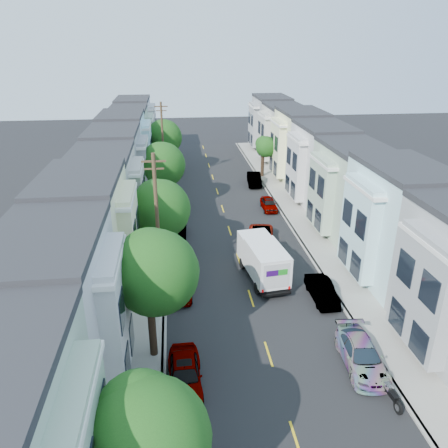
% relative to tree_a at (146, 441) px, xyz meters
% --- Properties ---
extents(ground, '(160.00, 160.00, 0.00)m').
position_rel_tree_a_xyz_m(ground, '(6.30, 15.15, -4.47)').
color(ground, black).
rests_on(ground, ground).
extents(road_slab, '(12.00, 70.00, 0.02)m').
position_rel_tree_a_xyz_m(road_slab, '(6.30, 30.15, -4.46)').
color(road_slab, black).
rests_on(road_slab, ground).
extents(curb_left, '(0.30, 70.00, 0.15)m').
position_rel_tree_a_xyz_m(curb_left, '(0.25, 30.15, -4.39)').
color(curb_left, gray).
rests_on(curb_left, ground).
extents(curb_right, '(0.30, 70.00, 0.15)m').
position_rel_tree_a_xyz_m(curb_right, '(12.35, 30.15, -4.39)').
color(curb_right, gray).
rests_on(curb_right, ground).
extents(sidewalk_left, '(2.60, 70.00, 0.15)m').
position_rel_tree_a_xyz_m(sidewalk_left, '(-1.05, 30.15, -4.39)').
color(sidewalk_left, gray).
rests_on(sidewalk_left, ground).
extents(sidewalk_right, '(2.60, 70.00, 0.15)m').
position_rel_tree_a_xyz_m(sidewalk_right, '(13.65, 30.15, -4.39)').
color(sidewalk_right, gray).
rests_on(sidewalk_right, ground).
extents(centerline, '(0.12, 70.00, 0.01)m').
position_rel_tree_a_xyz_m(centerline, '(6.30, 30.15, -4.47)').
color(centerline, gold).
rests_on(centerline, ground).
extents(townhouse_row_left, '(5.00, 70.00, 8.50)m').
position_rel_tree_a_xyz_m(townhouse_row_left, '(-4.85, 30.15, -4.47)').
color(townhouse_row_left, '#A4BEA2').
rests_on(townhouse_row_left, ground).
extents(townhouse_row_right, '(5.00, 70.00, 8.50)m').
position_rel_tree_a_xyz_m(townhouse_row_right, '(17.45, 30.15, -4.47)').
color(townhouse_row_right, '#A4BEA2').
rests_on(townhouse_row_right, ground).
extents(tree_a, '(4.30, 4.30, 6.64)m').
position_rel_tree_a_xyz_m(tree_a, '(0.00, 0.00, 0.00)').
color(tree_a, black).
rests_on(tree_a, ground).
extents(tree_b, '(4.70, 4.70, 7.80)m').
position_rel_tree_a_xyz_m(tree_b, '(0.00, 9.81, 0.95)').
color(tree_b, black).
rests_on(tree_b, ground).
extents(tree_c, '(4.70, 4.70, 7.07)m').
position_rel_tree_a_xyz_m(tree_c, '(0.00, 21.28, 0.24)').
color(tree_c, black).
rests_on(tree_c, ground).
extents(tree_d, '(4.70, 4.70, 7.36)m').
position_rel_tree_a_xyz_m(tree_d, '(0.00, 33.50, 0.52)').
color(tree_d, black).
rests_on(tree_d, ground).
extents(tree_e, '(4.70, 4.70, 7.42)m').
position_rel_tree_a_xyz_m(tree_e, '(0.00, 47.15, 0.59)').
color(tree_e, black).
rests_on(tree_e, ground).
extents(tree_far_r, '(2.74, 2.74, 5.43)m').
position_rel_tree_a_xyz_m(tree_far_r, '(13.19, 44.58, -0.47)').
color(tree_far_r, black).
rests_on(tree_far_r, ground).
extents(utility_pole_near, '(1.60, 0.26, 10.00)m').
position_rel_tree_a_xyz_m(utility_pole_near, '(0.00, 17.15, 0.68)').
color(utility_pole_near, '#42301E').
rests_on(utility_pole_near, ground).
extents(utility_pole_far, '(1.60, 0.26, 10.00)m').
position_rel_tree_a_xyz_m(utility_pole_far, '(0.00, 43.15, 0.68)').
color(utility_pole_far, '#42301E').
rests_on(utility_pole_far, ground).
extents(fedex_truck, '(2.38, 6.17, 2.96)m').
position_rel_tree_a_xyz_m(fedex_truck, '(7.65, 17.91, -2.81)').
color(fedex_truck, white).
rests_on(fedex_truck, ground).
extents(lead_sedan, '(2.92, 5.06, 1.33)m').
position_rel_tree_a_xyz_m(lead_sedan, '(8.79, 24.05, -3.80)').
color(lead_sedan, black).
rests_on(lead_sedan, ground).
extents(parked_left_b, '(1.82, 4.64, 1.50)m').
position_rel_tree_a_xyz_m(parked_left_b, '(1.40, 7.23, -3.72)').
color(parked_left_b, black).
rests_on(parked_left_b, ground).
extents(parked_left_c, '(1.89, 4.46, 1.42)m').
position_rel_tree_a_xyz_m(parked_left_c, '(1.40, 16.31, -3.76)').
color(parked_left_c, '#B6BEC6').
rests_on(parked_left_c, ground).
extents(parked_left_d, '(1.63, 4.16, 1.37)m').
position_rel_tree_a_xyz_m(parked_left_d, '(1.40, 26.47, -3.78)').
color(parked_left_d, '#3A0D16').
rests_on(parked_left_d, ground).
extents(parked_right_a, '(2.33, 4.90, 1.43)m').
position_rel_tree_a_xyz_m(parked_right_a, '(11.20, 7.64, -3.75)').
color(parked_right_a, slate).
rests_on(parked_right_a, ground).
extents(parked_right_b, '(1.43, 4.02, 1.34)m').
position_rel_tree_a_xyz_m(parked_right_b, '(11.20, 14.49, -3.80)').
color(parked_right_b, silver).
rests_on(parked_right_b, ground).
extents(parked_right_c, '(1.58, 3.94, 1.27)m').
position_rel_tree_a_xyz_m(parked_right_c, '(11.20, 32.37, -3.83)').
color(parked_right_c, black).
rests_on(parked_right_c, ground).
extents(parked_right_d, '(2.01, 4.64, 1.50)m').
position_rel_tree_a_xyz_m(parked_right_d, '(11.20, 41.17, -3.72)').
color(parked_right_d, '#161241').
rests_on(parked_right_d, ground).
extents(motorcycle, '(0.30, 2.15, 0.85)m').
position_rel_tree_a_xyz_m(motorcycle, '(11.60, 4.95, -4.02)').
color(motorcycle, black).
rests_on(motorcycle, ground).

